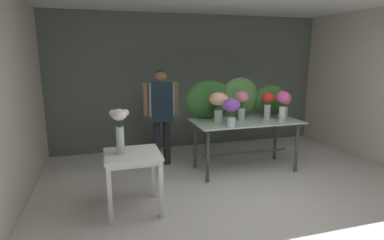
% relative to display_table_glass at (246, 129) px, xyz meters
% --- Properties ---
extents(ground_plane, '(7.78, 7.78, 0.00)m').
position_rel_display_table_glass_xyz_m(ground_plane, '(-0.46, -0.12, -0.69)').
color(ground_plane, silver).
extents(wall_back, '(5.64, 0.12, 2.65)m').
position_rel_display_table_glass_xyz_m(wall_back, '(-0.46, 1.65, 0.63)').
color(wall_back, slate).
rests_on(wall_back, ground).
extents(wall_left, '(0.12, 3.66, 2.65)m').
position_rel_display_table_glass_xyz_m(wall_left, '(-3.28, -0.12, 0.63)').
color(wall_left, beige).
rests_on(wall_left, ground).
extents(wall_right, '(0.12, 3.66, 2.65)m').
position_rel_display_table_glass_xyz_m(wall_right, '(2.36, -0.12, 0.63)').
color(wall_right, beige).
rests_on(wall_right, ground).
extents(display_table_glass, '(1.72, 0.84, 0.84)m').
position_rel_display_table_glass_xyz_m(display_table_glass, '(0.00, 0.00, 0.00)').
color(display_table_glass, '#B3D2BB').
rests_on(display_table_glass, ground).
extents(side_table_white, '(0.65, 0.63, 0.74)m').
position_rel_display_table_glass_xyz_m(side_table_white, '(-1.90, -0.86, -0.06)').
color(side_table_white, white).
rests_on(side_table_white, ground).
extents(florist, '(0.60, 0.24, 1.62)m').
position_rel_display_table_glass_xyz_m(florist, '(-1.26, 0.62, 0.31)').
color(florist, '#232328').
rests_on(florist, ground).
extents(foliage_backdrop, '(1.84, 0.29, 0.67)m').
position_rel_display_table_glass_xyz_m(foliage_backdrop, '(-0.02, 0.30, 0.45)').
color(foliage_backdrop, '#2D6028').
rests_on(foliage_backdrop, display_table_glass).
extents(vase_violet_freesia, '(0.26, 0.25, 0.42)m').
position_rel_display_table_glass_xyz_m(vase_violet_freesia, '(-0.41, -0.34, 0.42)').
color(vase_violet_freesia, silver).
rests_on(vase_violet_freesia, display_table_glass).
extents(vase_fuchsia_snapdragons, '(0.22, 0.22, 0.48)m').
position_rel_display_table_glass_xyz_m(vase_fuchsia_snapdragons, '(0.52, -0.21, 0.44)').
color(vase_fuchsia_snapdragons, silver).
rests_on(vase_fuchsia_snapdragons, display_table_glass).
extents(vase_coral_roses, '(0.20, 0.20, 0.43)m').
position_rel_display_table_glass_xyz_m(vase_coral_roses, '(0.71, 0.02, 0.40)').
color(vase_coral_roses, silver).
rests_on(vase_coral_roses, display_table_glass).
extents(vase_scarlet_peonies, '(0.22, 0.21, 0.44)m').
position_rel_display_table_glass_xyz_m(vase_scarlet_peonies, '(0.41, 0.04, 0.42)').
color(vase_scarlet_peonies, silver).
rests_on(vase_scarlet_peonies, display_table_glass).
extents(vase_rosy_hydrangea, '(0.22, 0.22, 0.47)m').
position_rel_display_table_glass_xyz_m(vase_rosy_hydrangea, '(-0.04, 0.08, 0.43)').
color(vase_rosy_hydrangea, silver).
rests_on(vase_rosy_hydrangea, display_table_glass).
extents(vase_peach_ranunculus, '(0.30, 0.29, 0.47)m').
position_rel_display_table_glass_xyz_m(vase_peach_ranunculus, '(-0.49, -0.02, 0.45)').
color(vase_peach_ranunculus, silver).
rests_on(vase_peach_ranunculus, display_table_glass).
extents(vase_white_roses_tall, '(0.23, 0.18, 0.54)m').
position_rel_display_table_glass_xyz_m(vase_white_roses_tall, '(-2.03, -0.86, 0.37)').
color(vase_white_roses_tall, silver).
rests_on(vase_white_roses_tall, side_table_white).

